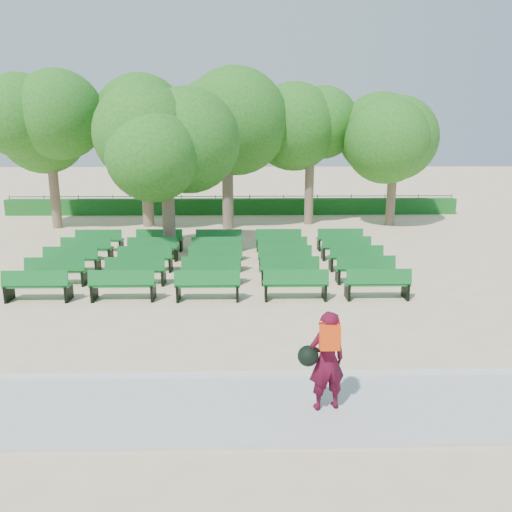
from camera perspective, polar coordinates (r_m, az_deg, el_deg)
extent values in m
plane|color=#D7B88F|center=(15.55, -3.87, -3.10)|extent=(120.00, 120.00, 0.00)
cube|color=#B2B3AE|center=(8.72, -6.07, -16.97)|extent=(30.00, 2.20, 0.06)
cube|color=silver|center=(9.72, -5.51, -13.43)|extent=(30.00, 0.12, 0.10)
cube|color=#175B1D|center=(29.17, -2.69, 5.67)|extent=(26.00, 0.70, 0.90)
cube|color=#116324|center=(16.87, -4.66, -0.21)|extent=(1.82, 0.58, 0.06)
cube|color=#116324|center=(16.61, -4.72, 0.46)|extent=(1.80, 0.22, 0.42)
cylinder|color=brown|center=(18.64, -9.92, 4.05)|extent=(0.46, 0.46, 2.87)
ellipsoid|color=#286C1D|center=(18.40, -10.24, 11.79)|extent=(3.94, 3.94, 3.54)
imported|color=#470A1E|center=(8.33, 8.10, -11.76)|extent=(0.69, 0.53, 1.69)
cube|color=#EB3F0C|center=(7.97, 8.44, -9.19)|extent=(0.32, 0.16, 0.39)
sphere|color=black|center=(8.19, 5.97, -11.29)|extent=(0.34, 0.34, 0.34)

